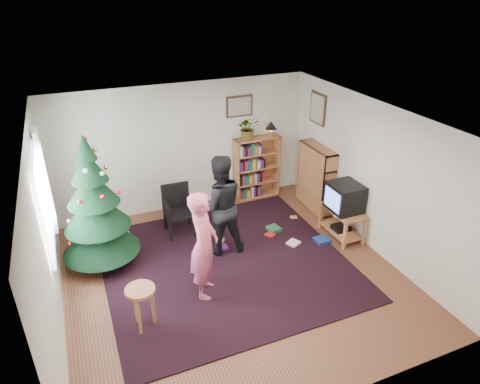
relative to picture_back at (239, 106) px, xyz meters
name	(u,v)px	position (x,y,z in m)	size (l,w,h in m)	color
floor	(232,275)	(-1.15, -2.48, -1.95)	(5.00, 5.00, 0.00)	brown
ceiling	(231,122)	(-1.15, -2.48, 0.55)	(5.00, 5.00, 0.00)	white
wall_back	(184,148)	(-1.15, 0.02, -0.70)	(5.00, 0.02, 2.50)	silver
wall_front	(327,320)	(-1.15, -4.97, -0.70)	(5.00, 0.02, 2.50)	silver
wall_left	(45,242)	(-3.65, -2.48, -0.70)	(0.02, 5.00, 2.50)	silver
wall_right	(373,177)	(1.35, -2.48, -0.70)	(0.02, 5.00, 2.50)	silver
rug	(226,263)	(-1.15, -2.17, -1.94)	(3.80, 3.60, 0.02)	black
window_pane	(44,203)	(-3.62, -1.88, -0.45)	(0.04, 1.20, 1.40)	silver
curtain	(46,182)	(-3.58, -1.18, -0.45)	(0.06, 0.35, 1.60)	white
picture_back	(239,106)	(0.00, 0.00, 0.00)	(0.55, 0.03, 0.42)	#4C3319
picture_right	(318,108)	(1.33, -0.73, 0.00)	(0.03, 0.50, 0.60)	#4C3319
christmas_tree	(96,213)	(-2.97, -1.35, -1.03)	(1.22, 1.22, 2.22)	#3F2816
bookshelf_back	(257,167)	(0.34, -0.14, -1.29)	(0.95, 0.30, 1.30)	#AF6D3E
bookshelf_right	(316,177)	(1.19, -1.06, -1.29)	(0.30, 0.95, 1.30)	#AF6D3E
tv_stand	(342,221)	(1.07, -2.18, -1.63)	(0.46, 0.82, 0.55)	#AF6D3E
crt_tv	(345,197)	(1.07, -2.18, -1.16)	(0.52, 0.56, 0.49)	black
armchair	(177,207)	(-1.58, -0.88, -1.46)	(0.51, 0.51, 0.91)	black
stool	(141,298)	(-2.65, -3.06, -1.45)	(0.39, 0.39, 0.65)	#AF6D3E
person_standing	(204,246)	(-1.67, -2.71, -1.12)	(0.61, 0.40, 1.66)	#C14D68
person_by_chair	(219,205)	(-1.09, -1.76, -1.08)	(0.85, 0.66, 1.74)	black
potted_plant	(248,128)	(0.14, -0.14, -0.41)	(0.43, 0.37, 0.47)	gray
table_lamp	(271,126)	(0.64, -0.14, -0.44)	(0.23, 0.23, 0.31)	#A57F33
floor_clutter	(271,236)	(-0.11, -1.75, -1.91)	(1.91, 1.13, 0.08)	#A51E19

